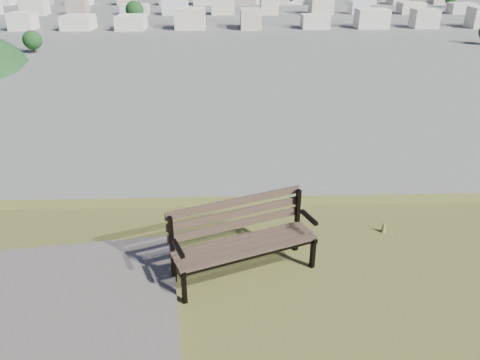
{
  "coord_description": "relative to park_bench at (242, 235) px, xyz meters",
  "views": [
    {
      "loc": [
        0.23,
        -2.29,
        28.52
      ],
      "look_at": [
        0.43,
        4.31,
        25.3
      ],
      "focal_mm": 35.0,
      "sensor_mm": 36.0,
      "label": 1
    }
  ],
  "objects": [
    {
      "name": "park_bench",
      "position": [
        0.0,
        0.0,
        0.0
      ],
      "size": [
        1.79,
        1.15,
        0.9
      ],
      "rotation": [
        0.0,
        0.0,
        0.38
      ],
      "color": "#453728",
      "rests_on": "hilltop_mesa"
    }
  ]
}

